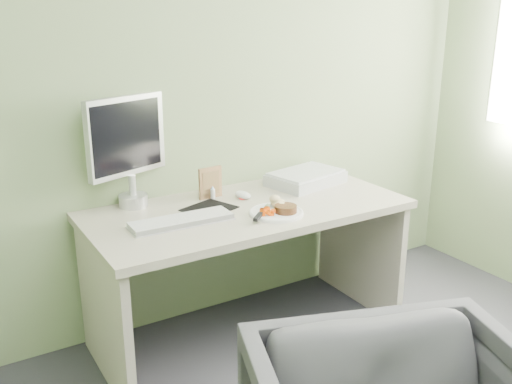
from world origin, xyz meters
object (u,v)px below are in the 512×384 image
plate (276,213)px  monitor (128,145)px  scanner (306,179)px  desk (248,240)px

plate → monitor: bearing=138.6°
plate → scanner: (0.41, 0.33, 0.03)m
scanner → monitor: size_ratio=0.75×
plate → monitor: monitor is taller
desk → scanner: size_ratio=3.91×
scanner → desk: bearing=-173.5°
plate → scanner: size_ratio=0.64×
desk → scanner: scanner is taller
scanner → plate: bearing=-153.5°
desk → monitor: (-0.49, 0.31, 0.49)m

